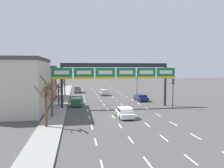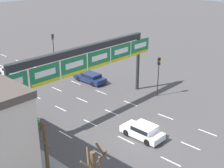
{
  "view_description": "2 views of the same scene",
  "coord_description": "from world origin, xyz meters",
  "px_view_note": "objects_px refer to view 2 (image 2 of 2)",
  "views": [
    {
      "loc": [
        -6.64,
        -28.54,
        6.77
      ],
      "look_at": [
        -0.87,
        6.72,
        4.13
      ],
      "focal_mm": 35.0,
      "sensor_mm": 36.0,
      "label": 1
    },
    {
      "loc": [
        -21.24,
        -15.57,
        15.78
      ],
      "look_at": [
        3.07,
        7.26,
        2.7
      ],
      "focal_mm": 50.0,
      "sensor_mm": 36.0,
      "label": 2
    }
  ],
  "objects_px": {
    "car_green": "(22,118)",
    "car_white": "(143,131)",
    "sign_gantry": "(86,59)",
    "car_navy": "(90,77)",
    "car_silver": "(10,72)",
    "traffic_light_near_gantry": "(53,42)",
    "tree_bare_third": "(45,147)",
    "traffic_light_mid_block": "(159,69)"
  },
  "relations": [
    {
      "from": "sign_gantry",
      "to": "car_silver",
      "type": "distance_m",
      "value": 17.74
    },
    {
      "from": "car_white",
      "to": "tree_bare_third",
      "type": "relative_size",
      "value": 0.89
    },
    {
      "from": "sign_gantry",
      "to": "traffic_light_near_gantry",
      "type": "distance_m",
      "value": 20.3
    },
    {
      "from": "car_silver",
      "to": "car_white",
      "type": "bearing_deg",
      "value": -90.65
    },
    {
      "from": "car_white",
      "to": "car_navy",
      "type": "bearing_deg",
      "value": 65.28
    },
    {
      "from": "sign_gantry",
      "to": "tree_bare_third",
      "type": "height_order",
      "value": "sign_gantry"
    },
    {
      "from": "car_navy",
      "to": "tree_bare_third",
      "type": "height_order",
      "value": "tree_bare_third"
    },
    {
      "from": "traffic_light_near_gantry",
      "to": "traffic_light_mid_block",
      "type": "bearing_deg",
      "value": -89.82
    },
    {
      "from": "car_green",
      "to": "car_silver",
      "type": "distance_m",
      "value": 15.75
    },
    {
      "from": "traffic_light_mid_block",
      "to": "traffic_light_near_gantry",
      "type": "bearing_deg",
      "value": 90.18
    },
    {
      "from": "car_navy",
      "to": "car_white",
      "type": "distance_m",
      "value": 16.05
    },
    {
      "from": "car_green",
      "to": "tree_bare_third",
      "type": "bearing_deg",
      "value": -110.27
    },
    {
      "from": "sign_gantry",
      "to": "car_white",
      "type": "xyz_separation_m",
      "value": [
        -0.17,
        -8.08,
        -5.47
      ]
    },
    {
      "from": "traffic_light_near_gantry",
      "to": "tree_bare_third",
      "type": "xyz_separation_m",
      "value": [
        -19.02,
        -24.31,
        -0.61
      ]
    },
    {
      "from": "sign_gantry",
      "to": "car_silver",
      "type": "relative_size",
      "value": 5.11
    },
    {
      "from": "traffic_light_near_gantry",
      "to": "traffic_light_mid_block",
      "type": "height_order",
      "value": "traffic_light_mid_block"
    },
    {
      "from": "sign_gantry",
      "to": "car_white",
      "type": "height_order",
      "value": "sign_gantry"
    },
    {
      "from": "car_green",
      "to": "tree_bare_third",
      "type": "distance_m",
      "value": 9.81
    },
    {
      "from": "car_silver",
      "to": "car_green",
      "type": "bearing_deg",
      "value": -115.76
    },
    {
      "from": "car_green",
      "to": "car_silver",
      "type": "xyz_separation_m",
      "value": [
        6.85,
        14.18,
        0.02
      ]
    },
    {
      "from": "traffic_light_near_gantry",
      "to": "car_green",
      "type": "bearing_deg",
      "value": -135.7
    },
    {
      "from": "car_green",
      "to": "car_silver",
      "type": "bearing_deg",
      "value": 64.24
    },
    {
      "from": "car_navy",
      "to": "tree_bare_third",
      "type": "relative_size",
      "value": 1.03
    },
    {
      "from": "car_navy",
      "to": "traffic_light_near_gantry",
      "type": "height_order",
      "value": "traffic_light_near_gantry"
    },
    {
      "from": "sign_gantry",
      "to": "car_navy",
      "type": "xyz_separation_m",
      "value": [
        6.54,
        6.5,
        -5.5
      ]
    },
    {
      "from": "sign_gantry",
      "to": "car_green",
      "type": "relative_size",
      "value": 4.52
    },
    {
      "from": "sign_gantry",
      "to": "car_green",
      "type": "bearing_deg",
      "value": 158.27
    },
    {
      "from": "sign_gantry",
      "to": "tree_bare_third",
      "type": "distance_m",
      "value": 12.38
    },
    {
      "from": "car_white",
      "to": "tree_bare_third",
      "type": "height_order",
      "value": "tree_bare_third"
    },
    {
      "from": "car_silver",
      "to": "traffic_light_mid_block",
      "type": "distance_m",
      "value": 22.15
    },
    {
      "from": "sign_gantry",
      "to": "car_green",
      "type": "xyz_separation_m",
      "value": [
        -6.73,
        2.68,
        -5.51
      ]
    },
    {
      "from": "car_navy",
      "to": "tree_bare_third",
      "type": "bearing_deg",
      "value": -142.32
    },
    {
      "from": "car_silver",
      "to": "car_navy",
      "type": "bearing_deg",
      "value": -58.19
    },
    {
      "from": "car_silver",
      "to": "tree_bare_third",
      "type": "height_order",
      "value": "tree_bare_third"
    },
    {
      "from": "traffic_light_mid_block",
      "to": "tree_bare_third",
      "type": "xyz_separation_m",
      "value": [
        -19.08,
        -3.11,
        -0.8
      ]
    },
    {
      "from": "sign_gantry",
      "to": "car_white",
      "type": "relative_size",
      "value": 5.06
    },
    {
      "from": "car_white",
      "to": "traffic_light_near_gantry",
      "type": "relative_size",
      "value": 0.89
    },
    {
      "from": "tree_bare_third",
      "to": "car_navy",
      "type": "bearing_deg",
      "value": 37.68
    },
    {
      "from": "car_green",
      "to": "car_white",
      "type": "relative_size",
      "value": 1.12
    },
    {
      "from": "car_white",
      "to": "tree_bare_third",
      "type": "distance_m",
      "value": 10.24
    },
    {
      "from": "car_navy",
      "to": "traffic_light_near_gantry",
      "type": "distance_m",
      "value": 12.04
    },
    {
      "from": "sign_gantry",
      "to": "traffic_light_near_gantry",
      "type": "height_order",
      "value": "sign_gantry"
    }
  ]
}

